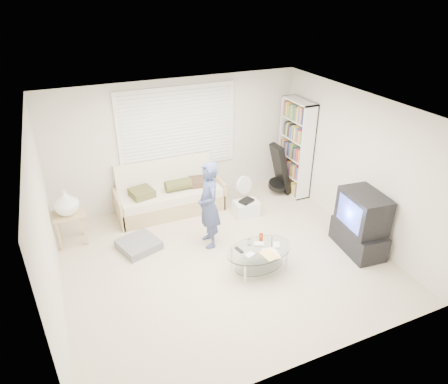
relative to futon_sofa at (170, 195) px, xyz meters
name	(u,v)px	position (x,y,z in m)	size (l,w,h in m)	color
ground	(224,259)	(0.34, -1.87, -0.33)	(5.00, 5.00, 0.00)	#C1B096
room_shell	(211,157)	(0.34, -1.39, 1.30)	(5.02, 4.52, 2.51)	silver
window_blinds	(178,129)	(0.34, 0.33, 1.22)	(2.32, 0.08, 1.62)	silver
futon_sofa	(170,195)	(0.00, 0.00, 0.00)	(2.07, 0.84, 1.01)	tan
grey_floor_pillow	(139,245)	(-0.87, -1.02, -0.26)	(0.61, 0.61, 0.14)	#5E5F63
side_table	(66,204)	(-1.88, -0.39, 0.43)	(0.52, 0.42, 1.03)	tan
bookshelf	(296,148)	(2.67, -0.26, 0.67)	(0.32, 0.84, 2.00)	white
guitar_case	(280,173)	(2.34, -0.24, 0.16)	(0.44, 0.41, 1.10)	black
floor_fan	(244,188)	(1.44, -0.35, 0.04)	(0.40, 0.26, 0.64)	white
storage_bin	(246,208)	(1.31, -0.76, -0.18)	(0.48, 0.35, 0.33)	white
tv_unit	(361,223)	(2.54, -2.52, 0.18)	(0.62, 1.02, 1.06)	black
coffee_table	(259,253)	(0.74, -2.36, -0.01)	(1.12, 0.76, 0.52)	silver
standing_person	(209,205)	(0.29, -1.37, 0.43)	(0.56, 0.37, 1.53)	#344B6C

